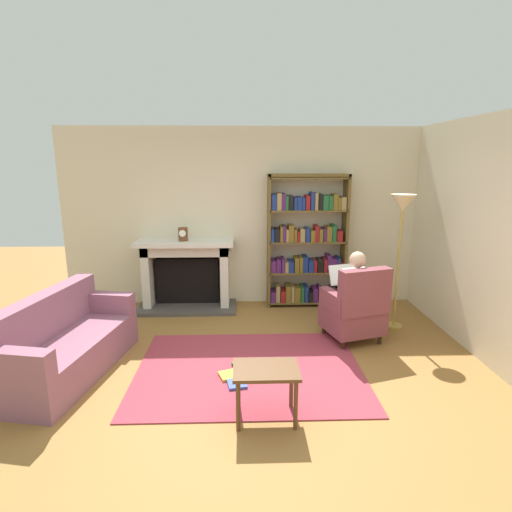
{
  "coord_description": "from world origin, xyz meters",
  "views": [
    {
      "loc": [
        -0.06,
        -3.65,
        2.18
      ],
      "look_at": [
        0.1,
        1.2,
        1.05
      ],
      "focal_mm": 28.3,
      "sensor_mm": 36.0,
      "label": 1
    }
  ],
  "objects_px": {
    "floor_lamp": "(402,216)",
    "sofa_floral": "(64,345)",
    "mantel_clock": "(183,234)",
    "armchair_reading": "(356,309)",
    "bookshelf": "(306,243)",
    "side_table": "(266,377)",
    "seated_reader": "(351,291)",
    "fireplace": "(187,271)"
  },
  "relations": [
    {
      "from": "mantel_clock",
      "to": "sofa_floral",
      "type": "height_order",
      "value": "mantel_clock"
    },
    {
      "from": "bookshelf",
      "to": "seated_reader",
      "type": "xyz_separation_m",
      "value": [
        0.38,
        -1.24,
        -0.36
      ]
    },
    {
      "from": "bookshelf",
      "to": "floor_lamp",
      "type": "xyz_separation_m",
      "value": [
        1.07,
        -0.93,
        0.53
      ]
    },
    {
      "from": "bookshelf",
      "to": "sofa_floral",
      "type": "height_order",
      "value": "bookshelf"
    },
    {
      "from": "seated_reader",
      "to": "sofa_floral",
      "type": "height_order",
      "value": "seated_reader"
    },
    {
      "from": "armchair_reading",
      "to": "side_table",
      "type": "bearing_deg",
      "value": 35.76
    },
    {
      "from": "mantel_clock",
      "to": "armchair_reading",
      "type": "bearing_deg",
      "value": -28.29
    },
    {
      "from": "mantel_clock",
      "to": "floor_lamp",
      "type": "xyz_separation_m",
      "value": [
        2.91,
        -0.79,
        0.36
      ]
    },
    {
      "from": "mantel_clock",
      "to": "seated_reader",
      "type": "height_order",
      "value": "mantel_clock"
    },
    {
      "from": "fireplace",
      "to": "mantel_clock",
      "type": "bearing_deg",
      "value": -100.78
    },
    {
      "from": "bookshelf",
      "to": "side_table",
      "type": "xyz_separation_m",
      "value": [
        -0.77,
        -2.88,
        -0.58
      ]
    },
    {
      "from": "mantel_clock",
      "to": "fireplace",
      "type": "bearing_deg",
      "value": 79.22
    },
    {
      "from": "fireplace",
      "to": "sofa_floral",
      "type": "relative_size",
      "value": 0.82
    },
    {
      "from": "mantel_clock",
      "to": "bookshelf",
      "type": "distance_m",
      "value": 1.85
    },
    {
      "from": "armchair_reading",
      "to": "seated_reader",
      "type": "bearing_deg",
      "value": -90.0
    },
    {
      "from": "bookshelf",
      "to": "floor_lamp",
      "type": "bearing_deg",
      "value": -41.02
    },
    {
      "from": "seated_reader",
      "to": "sofa_floral",
      "type": "xyz_separation_m",
      "value": [
        -3.22,
        -0.79,
        -0.3
      ]
    },
    {
      "from": "fireplace",
      "to": "seated_reader",
      "type": "height_order",
      "value": "seated_reader"
    },
    {
      "from": "mantel_clock",
      "to": "sofa_floral",
      "type": "distance_m",
      "value": 2.3
    },
    {
      "from": "floor_lamp",
      "to": "armchair_reading",
      "type": "bearing_deg",
      "value": -147.25
    },
    {
      "from": "armchair_reading",
      "to": "floor_lamp",
      "type": "bearing_deg",
      "value": -163.71
    },
    {
      "from": "sofa_floral",
      "to": "side_table",
      "type": "distance_m",
      "value": 2.23
    },
    {
      "from": "mantel_clock",
      "to": "side_table",
      "type": "xyz_separation_m",
      "value": [
        1.07,
        -2.75,
        -0.75
      ]
    },
    {
      "from": "mantel_clock",
      "to": "bookshelf",
      "type": "height_order",
      "value": "bookshelf"
    },
    {
      "from": "seated_reader",
      "to": "side_table",
      "type": "relative_size",
      "value": 2.04
    },
    {
      "from": "mantel_clock",
      "to": "seated_reader",
      "type": "xyz_separation_m",
      "value": [
        2.22,
        -1.1,
        -0.53
      ]
    },
    {
      "from": "fireplace",
      "to": "side_table",
      "type": "height_order",
      "value": "fireplace"
    },
    {
      "from": "bookshelf",
      "to": "side_table",
      "type": "bearing_deg",
      "value": -105.0
    },
    {
      "from": "bookshelf",
      "to": "floor_lamp",
      "type": "relative_size",
      "value": 1.13
    },
    {
      "from": "armchair_reading",
      "to": "seated_reader",
      "type": "distance_m",
      "value": 0.23
    },
    {
      "from": "side_table",
      "to": "armchair_reading",
      "type": "bearing_deg",
      "value": 52.22
    },
    {
      "from": "fireplace",
      "to": "side_table",
      "type": "relative_size",
      "value": 2.63
    },
    {
      "from": "seated_reader",
      "to": "sofa_floral",
      "type": "relative_size",
      "value": 0.63
    },
    {
      "from": "armchair_reading",
      "to": "sofa_floral",
      "type": "relative_size",
      "value": 0.54
    },
    {
      "from": "seated_reader",
      "to": "sofa_floral",
      "type": "bearing_deg",
      "value": -2.6
    },
    {
      "from": "mantel_clock",
      "to": "side_table",
      "type": "bearing_deg",
      "value": -68.79
    },
    {
      "from": "armchair_reading",
      "to": "side_table",
      "type": "height_order",
      "value": "armchair_reading"
    },
    {
      "from": "armchair_reading",
      "to": "sofa_floral",
      "type": "bearing_deg",
      "value": -4.62
    },
    {
      "from": "armchair_reading",
      "to": "sofa_floral",
      "type": "xyz_separation_m",
      "value": [
        -3.25,
        -0.68,
        -0.1
      ]
    },
    {
      "from": "mantel_clock",
      "to": "floor_lamp",
      "type": "distance_m",
      "value": 3.03
    },
    {
      "from": "floor_lamp",
      "to": "sofa_floral",
      "type": "bearing_deg",
      "value": -164.25
    },
    {
      "from": "fireplace",
      "to": "mantel_clock",
      "type": "xyz_separation_m",
      "value": [
        -0.02,
        -0.1,
        0.59
      ]
    }
  ]
}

